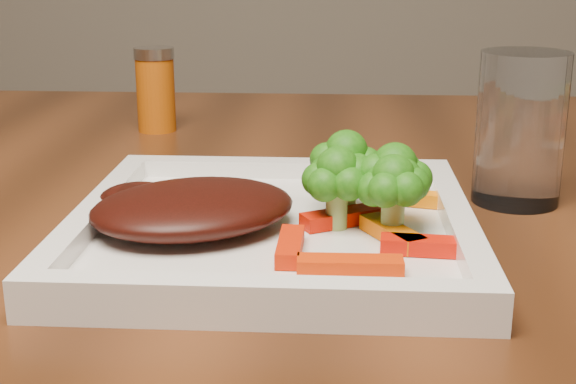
# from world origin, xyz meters

# --- Properties ---
(plate) EXTENTS (0.27, 0.27, 0.01)m
(plate) POSITION_xyz_m (0.23, -0.05, 0.76)
(plate) COLOR white
(plate) RESTS_ON dining_table
(steak) EXTENTS (0.17, 0.16, 0.03)m
(steak) POSITION_xyz_m (0.17, -0.06, 0.78)
(steak) COLOR #360C08
(steak) RESTS_ON plate
(broccoli_0) EXTENTS (0.06, 0.06, 0.07)m
(broccoli_0) POSITION_xyz_m (0.28, -0.02, 0.80)
(broccoli_0) COLOR #187213
(broccoli_0) RESTS_ON plate
(broccoli_1) EXTENTS (0.07, 0.07, 0.06)m
(broccoli_1) POSITION_xyz_m (0.31, -0.05, 0.79)
(broccoli_1) COLOR #2C5C0F
(broccoli_1) RESTS_ON plate
(broccoli_2) EXTENTS (0.05, 0.05, 0.06)m
(broccoli_2) POSITION_xyz_m (0.31, -0.07, 0.79)
(broccoli_2) COLOR #316010
(broccoli_2) RESTS_ON plate
(broccoli_3) EXTENTS (0.06, 0.06, 0.06)m
(broccoli_3) POSITION_xyz_m (0.27, -0.05, 0.79)
(broccoli_3) COLOR #337613
(broccoli_3) RESTS_ON plate
(carrot_0) EXTENTS (0.06, 0.02, 0.01)m
(carrot_0) POSITION_xyz_m (0.28, -0.13, 0.77)
(carrot_0) COLOR red
(carrot_0) RESTS_ON plate
(carrot_1) EXTENTS (0.06, 0.02, 0.01)m
(carrot_1) POSITION_xyz_m (0.33, -0.10, 0.77)
(carrot_1) COLOR red
(carrot_1) RESTS_ON plate
(carrot_2) EXTENTS (0.02, 0.06, 0.01)m
(carrot_2) POSITION_xyz_m (0.24, -0.10, 0.77)
(carrot_2) COLOR red
(carrot_2) RESTS_ON plate
(carrot_3) EXTENTS (0.05, 0.02, 0.01)m
(carrot_3) POSITION_xyz_m (0.33, 0.00, 0.77)
(carrot_3) COLOR orange
(carrot_3) RESTS_ON plate
(carrot_5) EXTENTS (0.04, 0.06, 0.01)m
(carrot_5) POSITION_xyz_m (0.31, -0.08, 0.77)
(carrot_5) COLOR #E16203
(carrot_5) RESTS_ON plate
(carrot_6) EXTENTS (0.06, 0.05, 0.01)m
(carrot_6) POSITION_xyz_m (0.27, -0.04, 0.77)
(carrot_6) COLOR red
(carrot_6) RESTS_ON plate
(spice_shaker) EXTENTS (0.05, 0.05, 0.09)m
(spice_shaker) POSITION_xyz_m (0.07, 0.29, 0.80)
(spice_shaker) COLOR #AF4E09
(spice_shaker) RESTS_ON dining_table
(drinking_glass) EXTENTS (0.09, 0.09, 0.12)m
(drinking_glass) POSITION_xyz_m (0.41, 0.05, 0.81)
(drinking_glass) COLOR silver
(drinking_glass) RESTS_ON dining_table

